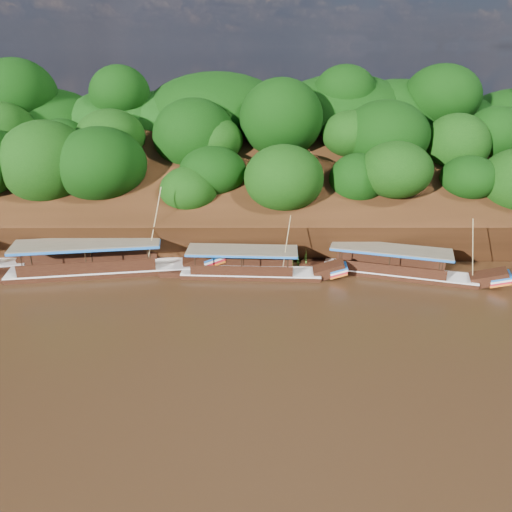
{
  "coord_description": "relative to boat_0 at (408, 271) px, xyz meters",
  "views": [
    {
      "loc": [
        -2.02,
        -28.73,
        16.8
      ],
      "look_at": [
        -1.94,
        7.0,
        1.76
      ],
      "focal_mm": 35.0,
      "sensor_mm": 36.0,
      "label": 1
    }
  ],
  "objects": [
    {
      "name": "boat_1",
      "position": [
        -11.69,
        0.16,
        -0.0
      ],
      "size": [
        13.07,
        2.76,
        5.8
      ],
      "rotation": [
        0.0,
        0.0,
        -0.05
      ],
      "color": "black",
      "rests_on": "ground"
    },
    {
      "name": "boat_0",
      "position": [
        0.0,
        0.0,
        0.0
      ],
      "size": [
        13.95,
        5.59,
        5.93
      ],
      "rotation": [
        0.0,
        0.0,
        -0.28
      ],
      "color": "black",
      "rests_on": "ground"
    },
    {
      "name": "reeds",
      "position": [
        -12.75,
        2.74,
        0.34
      ],
      "size": [
        50.34,
        2.28,
        1.9
      ],
      "color": "#325E17",
      "rests_on": "ground"
    },
    {
      "name": "ground",
      "position": [
        -10.02,
        -6.95,
        -0.51
      ],
      "size": [
        160.0,
        160.0,
        0.0
      ],
      "primitive_type": "plane",
      "color": "black",
      "rests_on": "ground"
    },
    {
      "name": "riverbank",
      "position": [
        -10.03,
        15.78,
        1.38
      ],
      "size": [
        120.0,
        30.06,
        19.4
      ],
      "color": "black",
      "rests_on": "ground"
    },
    {
      "name": "boat_2",
      "position": [
        -23.44,
        0.86,
        0.1
      ],
      "size": [
        17.23,
        4.55,
        7.4
      ],
      "rotation": [
        0.0,
        0.0,
        0.14
      ],
      "color": "black",
      "rests_on": "ground"
    }
  ]
}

